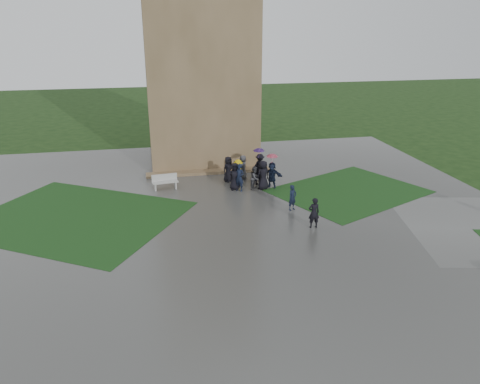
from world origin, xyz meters
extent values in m
plane|color=black|center=(0.00, 0.00, 0.00)|extent=(120.00, 120.00, 0.00)
cube|color=#393836|center=(0.00, 2.00, 0.01)|extent=(34.00, 34.00, 0.02)
cube|color=#123312|center=(-8.50, 4.00, 0.03)|extent=(14.10, 13.46, 0.01)
cube|color=#123312|center=(8.50, 5.00, 0.03)|extent=(11.12, 10.15, 0.01)
cube|color=brown|center=(0.00, 15.00, 9.00)|extent=(8.00, 8.00, 18.00)
cube|color=brown|center=(0.00, 10.60, 0.13)|extent=(9.00, 0.80, 0.22)
cube|color=#AFAEAA|center=(-3.26, 7.78, 0.52)|extent=(1.74, 0.72, 0.07)
cube|color=#AFAEAA|center=(-3.93, 7.69, 0.26)|extent=(0.15, 0.46, 0.47)
cube|color=#AFAEAA|center=(-2.59, 7.87, 0.26)|extent=(0.15, 0.46, 0.47)
cube|color=#AFAEAA|center=(-3.29, 8.02, 0.77)|extent=(1.68, 0.28, 0.45)
imported|color=black|center=(2.99, 7.57, 0.86)|extent=(1.00, 0.59, 1.68)
imported|color=black|center=(3.17, 8.11, 0.75)|extent=(0.79, 0.59, 1.46)
imported|color=black|center=(3.43, 8.85, 0.90)|extent=(1.20, 0.72, 1.76)
imported|color=#3D3D42|center=(2.21, 8.87, 0.88)|extent=(0.69, 0.92, 1.72)
imported|color=black|center=(1.61, 8.41, 0.78)|extent=(0.65, 0.54, 1.52)
imported|color=black|center=(1.11, 8.51, 0.91)|extent=(1.05, 0.94, 1.78)
imported|color=gold|center=(1.68, 7.93, 0.87)|extent=(0.65, 1.14, 1.70)
imported|color=black|center=(1.24, 6.80, 0.93)|extent=(0.95, 0.70, 1.83)
imported|color=black|center=(1.49, 6.50, 0.94)|extent=(0.79, 0.78, 1.83)
imported|color=#3D3D42|center=(2.56, 6.65, 0.80)|extent=(0.80, 0.87, 1.56)
imported|color=black|center=(3.09, 6.53, 0.99)|extent=(1.12, 0.95, 1.94)
imported|color=black|center=(3.73, 6.73, 0.90)|extent=(1.63, 1.48, 1.75)
imported|color=#EC6181|center=(3.73, 6.73, 2.05)|extent=(0.74, 0.74, 0.65)
imported|color=#613695|center=(3.17, 8.11, 2.09)|extent=(0.76, 0.76, 0.67)
imported|color=black|center=(3.89, 2.68, 0.79)|extent=(0.67, 0.59, 1.53)
imported|color=black|center=(4.26, 0.05, 0.87)|extent=(0.62, 0.42, 1.70)
camera|label=1|loc=(-4.16, -21.79, 10.53)|focal=35.00mm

